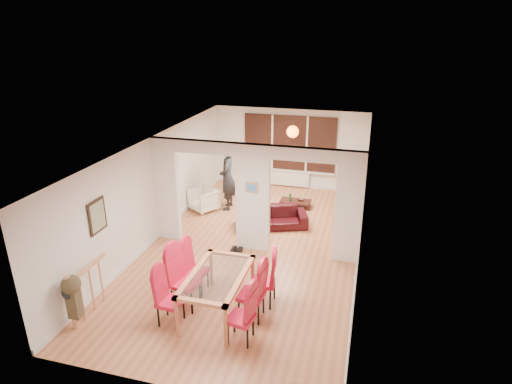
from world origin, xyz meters
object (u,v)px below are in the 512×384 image
at_px(dining_chair_lb, 185,280).
at_px(coffee_table, 295,204).
at_px(dining_table, 218,294).
at_px(dining_chair_rc, 263,278).
at_px(sofa, 272,217).
at_px(television, 345,204).
at_px(dining_chair_ra, 240,314).
at_px(dining_chair_rb, 251,291).
at_px(dining_chair_lc, 196,268).
at_px(person, 228,177).
at_px(bowl, 301,200).
at_px(armchair, 204,200).
at_px(bottle, 290,197).
at_px(dining_chair_la, 170,298).

height_order(dining_chair_lb, coffee_table, dining_chair_lb).
bearing_deg(dining_table, dining_chair_rc, 34.65).
height_order(dining_table, dining_chair_lb, dining_chair_lb).
bearing_deg(sofa, television, 16.59).
bearing_deg(dining_chair_ra, dining_chair_rb, 99.04).
height_order(dining_chair_rb, dining_chair_rc, dining_chair_rb).
xyz_separation_m(dining_chair_lc, person, (-0.76, 4.22, 0.43)).
height_order(dining_table, dining_chair_ra, dining_chair_ra).
relative_size(dining_chair_rc, sofa, 0.59).
bearing_deg(dining_chair_rc, dining_chair_lb, -169.01).
xyz_separation_m(dining_table, sofa, (0.12, 3.87, -0.14)).
bearing_deg(bowl, armchair, -160.23).
distance_m(sofa, bottle, 1.41).
distance_m(dining_chair_lb, coffee_table, 5.49).
relative_size(dining_chair_rb, bottle, 4.41).
xyz_separation_m(dining_chair_lb, dining_chair_lc, (-0.00, 0.52, -0.06)).
bearing_deg(dining_chair_rc, television, 66.97).
distance_m(armchair, coffee_table, 2.72).
xyz_separation_m(dining_chair_rb, coffee_table, (-0.14, 5.34, -0.45)).
height_order(dining_chair_lb, dining_chair_ra, dining_chair_lb).
relative_size(dining_table, television, 1.68).
relative_size(dining_chair_ra, bowl, 5.25).
height_order(dining_chair_la, dining_chair_rb, dining_chair_rb).
distance_m(dining_table, television, 5.59).
distance_m(dining_chair_la, sofa, 4.46).
height_order(dining_chair_lb, dining_chair_rb, dining_chair_lb).
bearing_deg(sofa, armchair, 145.60).
bearing_deg(sofa, dining_chair_ra, -103.48).
bearing_deg(armchair, dining_chair_ra, -28.96).
bearing_deg(dining_chair_la, bowl, 81.54).
xyz_separation_m(dining_chair_ra, dining_chair_rb, (0.01, 0.65, 0.03)).
bearing_deg(dining_table, television, 69.51).
distance_m(dining_chair_lb, dining_chair_rb, 1.29).
bearing_deg(bottle, coffee_table, 33.59).
xyz_separation_m(dining_table, person, (-1.41, 4.76, 0.55)).
bearing_deg(dining_table, dining_chair_la, -144.71).
height_order(television, bowl, television).
distance_m(dining_chair_ra, dining_chair_rb, 0.65).
xyz_separation_m(dining_chair_lc, television, (2.61, 4.69, -0.23)).
bearing_deg(bowl, sofa, -109.22).
bearing_deg(dining_chair_lb, dining_chair_lc, 104.58).
xyz_separation_m(dining_chair_lc, armchair, (-1.39, 3.89, -0.20)).
bearing_deg(sofa, dining_chair_lb, -121.31).
bearing_deg(dining_chair_rb, dining_chair_rc, 84.07).
xyz_separation_m(television, bottle, (-1.60, 0.03, 0.03)).
distance_m(sofa, armchair, 2.24).
relative_size(dining_chair_la, dining_chair_ra, 0.99).
bearing_deg(television, dining_chair_ra, 165.74).
distance_m(dining_chair_la, dining_chair_ra, 1.35).
height_order(dining_chair_rc, armchair, dining_chair_rc).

